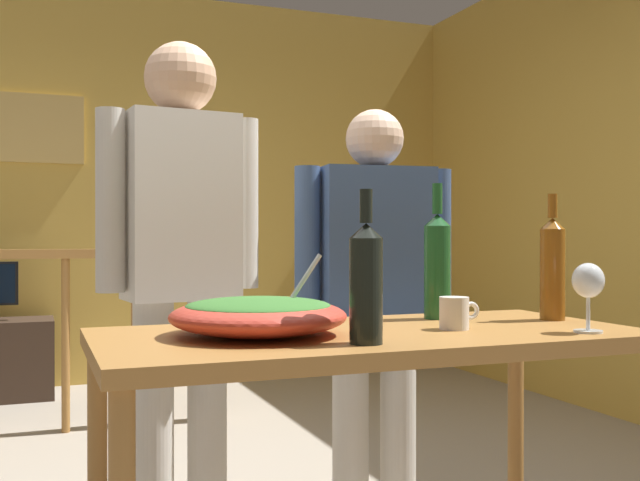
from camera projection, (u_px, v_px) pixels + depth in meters
name	position (u px, v px, depth m)	size (l,w,h in m)	color
back_wall	(128.00, 187.00, 5.45)	(5.12, 0.10, 2.84)	gold
side_wall_right	(623.00, 174.00, 4.34)	(0.10, 4.67, 2.84)	gold
framed_picture	(41.00, 128.00, 5.18)	(0.57, 0.03, 0.48)	tan
stair_railing	(34.00, 319.00, 3.95)	(2.64, 0.10, 1.04)	#9E6B33
serving_table	(371.00, 368.00, 1.88)	(1.36, 0.65, 0.82)	#9E6B33
salad_bowl	(258.00, 314.00, 1.79)	(0.43, 0.43, 0.22)	#CC3D2D
wine_glass	(588.00, 284.00, 1.84)	(0.08, 0.08, 0.17)	silver
wine_bottle_green	(437.00, 264.00, 2.15)	(0.08, 0.08, 0.39)	#1E5628
wine_bottle_amber	(552.00, 267.00, 2.12)	(0.07, 0.07, 0.36)	brown
wine_bottle_dark	(366.00, 280.00, 1.65)	(0.07, 0.07, 0.34)	black
mug_white	(455.00, 313.00, 1.91)	(0.11, 0.08, 0.08)	white
person_standing_left	(181.00, 255.00, 2.42)	(0.54, 0.26, 1.69)	beige
person_standing_right	(375.00, 284.00, 2.67)	(0.58, 0.26, 1.51)	beige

